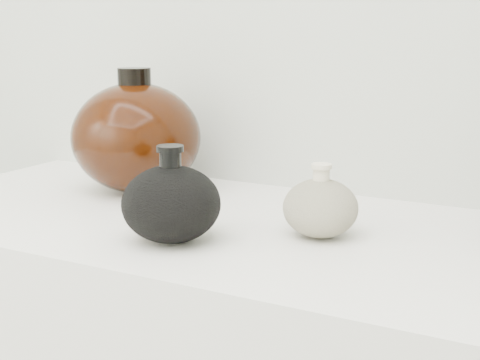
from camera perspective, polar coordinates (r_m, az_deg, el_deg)
The scene contains 3 objects.
black_gourd_vase at distance 0.91m, azimuth -5.89°, elevation -1.97°, with size 0.16×0.16×0.13m.
cream_gourd_vase at distance 0.94m, azimuth 6.88°, elevation -2.33°, with size 0.11×0.11×0.10m.
left_round_pot at distance 1.20m, azimuth -8.84°, elevation 3.65°, with size 0.24×0.24×0.22m.
Camera 1 is at (0.44, 0.10, 1.18)m, focal length 50.00 mm.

